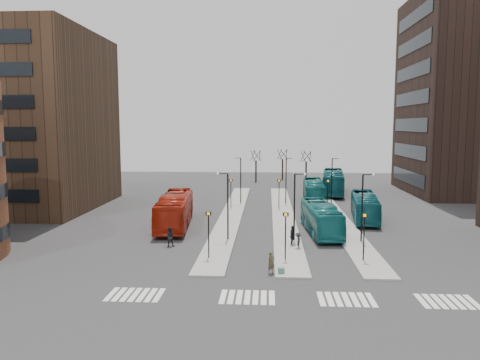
# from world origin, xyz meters

# --- Properties ---
(ground) EXTENTS (160.00, 160.00, 0.00)m
(ground) POSITION_xyz_m (0.00, 0.00, 0.00)
(ground) COLOR #2B2B2D
(ground) RESTS_ON ground
(island_left) EXTENTS (2.50, 45.00, 0.15)m
(island_left) POSITION_xyz_m (-4.00, 30.00, 0.07)
(island_left) COLOR gray
(island_left) RESTS_ON ground
(island_mid) EXTENTS (2.50, 45.00, 0.15)m
(island_mid) POSITION_xyz_m (2.00, 30.00, 0.07)
(island_mid) COLOR gray
(island_mid) RESTS_ON ground
(island_right) EXTENTS (2.50, 45.00, 0.15)m
(island_right) POSITION_xyz_m (8.00, 30.00, 0.07)
(island_right) COLOR gray
(island_right) RESTS_ON ground
(suitcase) EXTENTS (0.46, 0.38, 0.54)m
(suitcase) POSITION_xyz_m (1.19, 8.35, 0.27)
(suitcase) COLOR navy
(suitcase) RESTS_ON ground
(red_bus) EXTENTS (3.97, 12.53, 3.43)m
(red_bus) POSITION_xyz_m (-9.41, 23.59, 1.72)
(red_bus) COLOR #AA1F0D
(red_bus) RESTS_ON ground
(teal_bus_a) EXTENTS (3.25, 10.82, 2.97)m
(teal_bus_a) POSITION_xyz_m (5.40, 21.58, 1.49)
(teal_bus_a) COLOR #15696B
(teal_bus_a) RESTS_ON ground
(teal_bus_b) EXTENTS (2.98, 10.96, 3.03)m
(teal_bus_b) POSITION_xyz_m (6.48, 40.04, 1.51)
(teal_bus_b) COLOR #146867
(teal_bus_b) RESTS_ON ground
(teal_bus_c) EXTENTS (3.73, 10.75, 2.93)m
(teal_bus_c) POSITION_xyz_m (10.97, 28.26, 1.47)
(teal_bus_c) COLOR #145F68
(teal_bus_c) RESTS_ON ground
(teal_bus_d) EXTENTS (4.68, 13.23, 3.61)m
(teal_bus_d) POSITION_xyz_m (10.18, 48.07, 1.80)
(teal_bus_d) COLOR #135960
(teal_bus_d) RESTS_ON ground
(traveller) EXTENTS (0.70, 0.67, 1.61)m
(traveller) POSITION_xyz_m (0.48, 8.67, 0.80)
(traveller) COLOR #46412A
(traveller) RESTS_ON ground
(commuter_a) EXTENTS (0.92, 0.76, 1.73)m
(commuter_a) POSITION_xyz_m (-8.29, 15.68, 0.86)
(commuter_a) COLOR black
(commuter_a) RESTS_ON ground
(commuter_b) EXTENTS (0.72, 1.15, 1.83)m
(commuter_b) POSITION_xyz_m (2.37, 16.32, 0.91)
(commuter_b) COLOR black
(commuter_b) RESTS_ON ground
(commuter_c) EXTENTS (0.62, 0.98, 1.45)m
(commuter_c) POSITION_xyz_m (2.78, 15.29, 0.73)
(commuter_c) COLOR black
(commuter_c) RESTS_ON ground
(crosswalk_stripes) EXTENTS (22.35, 2.40, 0.01)m
(crosswalk_stripes) POSITION_xyz_m (1.75, 4.00, 0.01)
(crosswalk_stripes) COLOR silver
(crosswalk_stripes) RESTS_ON ground
(tower_far) EXTENTS (20.12, 20.00, 30.00)m
(tower_far) POSITION_xyz_m (31.98, 50.00, 15.00)
(tower_far) COLOR #2F201A
(tower_far) RESTS_ON ground
(sign_poles) EXTENTS (12.45, 22.12, 3.65)m
(sign_poles) POSITION_xyz_m (1.60, 23.00, 2.41)
(sign_poles) COLOR black
(sign_poles) RESTS_ON ground
(lamp_posts) EXTENTS (14.04, 20.24, 6.12)m
(lamp_posts) POSITION_xyz_m (2.64, 28.00, 3.58)
(lamp_posts) COLOR black
(lamp_posts) RESTS_ON ground
(bare_trees) EXTENTS (10.97, 8.14, 5.90)m
(bare_trees) POSITION_xyz_m (2.67, 62.67, 2.72)
(bare_trees) COLOR black
(bare_trees) RESTS_ON ground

